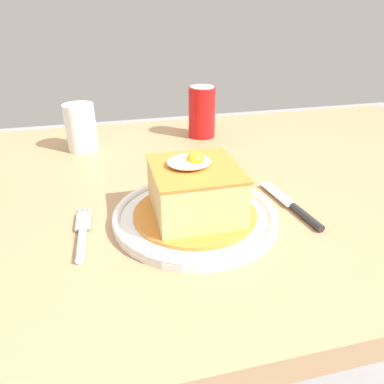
{
  "coord_description": "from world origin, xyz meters",
  "views": [
    {
      "loc": [
        -0.18,
        -0.62,
        1.06
      ],
      "look_at": [
        -0.06,
        -0.12,
        0.79
      ],
      "focal_mm": 34.55,
      "sensor_mm": 36.0,
      "label": 1
    }
  ],
  "objects_px": {
    "fork": "(82,236)",
    "main_plate": "(195,215)",
    "knife": "(298,210)",
    "soda_can": "(202,112)",
    "drinking_glass": "(81,130)"
  },
  "relations": [
    {
      "from": "fork",
      "to": "main_plate",
      "type": "bearing_deg",
      "value": 3.98
    },
    {
      "from": "fork",
      "to": "knife",
      "type": "distance_m",
      "value": 0.34
    },
    {
      "from": "knife",
      "to": "soda_can",
      "type": "xyz_separation_m",
      "value": [
        -0.05,
        0.41,
        0.06
      ]
    },
    {
      "from": "main_plate",
      "to": "soda_can",
      "type": "bearing_deg",
      "value": 73.24
    },
    {
      "from": "knife",
      "to": "soda_can",
      "type": "bearing_deg",
      "value": 97.0
    },
    {
      "from": "fork",
      "to": "soda_can",
      "type": "xyz_separation_m",
      "value": [
        0.29,
        0.4,
        0.06
      ]
    },
    {
      "from": "knife",
      "to": "drinking_glass",
      "type": "bearing_deg",
      "value": 131.68
    },
    {
      "from": "drinking_glass",
      "to": "main_plate",
      "type": "bearing_deg",
      "value": -64.52
    },
    {
      "from": "main_plate",
      "to": "fork",
      "type": "distance_m",
      "value": 0.17
    },
    {
      "from": "main_plate",
      "to": "soda_can",
      "type": "xyz_separation_m",
      "value": [
        0.12,
        0.39,
        0.05
      ]
    },
    {
      "from": "main_plate",
      "to": "fork",
      "type": "xyz_separation_m",
      "value": [
        -0.17,
        -0.01,
        -0.0
      ]
    },
    {
      "from": "knife",
      "to": "drinking_glass",
      "type": "height_order",
      "value": "drinking_glass"
    },
    {
      "from": "knife",
      "to": "fork",
      "type": "bearing_deg",
      "value": 178.88
    },
    {
      "from": "fork",
      "to": "knife",
      "type": "height_order",
      "value": "same"
    },
    {
      "from": "main_plate",
      "to": "knife",
      "type": "relative_size",
      "value": 1.54
    }
  ]
}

